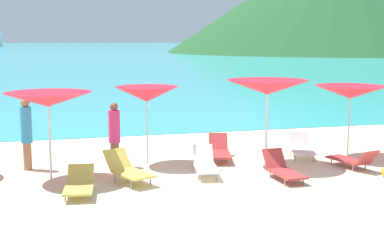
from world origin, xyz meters
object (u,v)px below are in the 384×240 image
(lounge_chair_0, at_px, (79,184))
(lounge_chair_6, at_px, (353,159))
(umbrella_1, at_px, (48,100))
(umbrella_2, at_px, (147,94))
(lounge_chair_5, at_px, (128,169))
(lounge_chair_4, at_px, (219,150))
(lounge_chair_9, at_px, (301,148))
(umbrella_3, at_px, (267,87))
(beachgoer_0, at_px, (114,133))
(umbrella_4, at_px, (350,92))
(beachgoer_2, at_px, (26,131))
(lounge_chair_1, at_px, (283,169))
(lounge_chair_8, at_px, (205,164))

(lounge_chair_0, xyz_separation_m, lounge_chair_6, (7.28, 0.56, 0.01))
(umbrella_1, relative_size, umbrella_2, 1.00)
(lounge_chair_0, distance_m, lounge_chair_5, 1.40)
(lounge_chair_4, bearing_deg, lounge_chair_9, 5.71)
(umbrella_3, distance_m, lounge_chair_5, 4.42)
(beachgoer_0, bearing_deg, umbrella_4, 8.12)
(umbrella_2, height_order, lounge_chair_6, umbrella_2)
(beachgoer_0, distance_m, beachgoer_2, 2.31)
(lounge_chair_1, relative_size, lounge_chair_8, 0.99)
(umbrella_2, bearing_deg, beachgoer_0, -176.81)
(umbrella_2, height_order, umbrella_4, umbrella_2)
(umbrella_2, distance_m, lounge_chair_4, 2.69)
(lounge_chair_6, height_order, lounge_chair_8, lounge_chair_8)
(lounge_chair_5, bearing_deg, beachgoer_0, 70.58)
(lounge_chair_4, distance_m, lounge_chair_6, 3.70)
(lounge_chair_6, bearing_deg, lounge_chair_5, -14.53)
(umbrella_4, height_order, lounge_chair_0, umbrella_4)
(lounge_chair_5, bearing_deg, lounge_chair_4, 8.69)
(lounge_chair_0, bearing_deg, lounge_chair_8, 22.52)
(lounge_chair_9, bearing_deg, umbrella_3, -138.39)
(lounge_chair_4, xyz_separation_m, lounge_chair_5, (-2.91, -1.78, 0.05))
(umbrella_2, distance_m, lounge_chair_8, 2.61)
(lounge_chair_5, height_order, beachgoer_0, beachgoer_0)
(umbrella_1, distance_m, lounge_chair_8, 4.22)
(umbrella_1, distance_m, umbrella_4, 8.49)
(umbrella_3, height_order, lounge_chair_9, umbrella_3)
(lounge_chair_8, relative_size, beachgoer_0, 0.85)
(lounge_chair_5, bearing_deg, lounge_chair_1, -33.03)
(umbrella_2, bearing_deg, lounge_chair_8, -53.35)
(umbrella_2, height_order, lounge_chair_5, umbrella_2)
(lounge_chair_9, bearing_deg, lounge_chair_6, -47.28)
(lounge_chair_0, distance_m, lounge_chair_1, 4.99)
(umbrella_2, relative_size, umbrella_4, 0.96)
(lounge_chair_9, bearing_deg, lounge_chair_8, -142.00)
(umbrella_4, bearing_deg, lounge_chair_6, -115.43)
(umbrella_4, xyz_separation_m, lounge_chair_1, (-2.89, -1.80, -1.67))
(lounge_chair_9, distance_m, beachgoer_0, 5.47)
(umbrella_1, relative_size, lounge_chair_4, 1.31)
(beachgoer_0, bearing_deg, lounge_chair_6, -3.55)
(lounge_chair_6, relative_size, lounge_chair_8, 1.05)
(lounge_chair_8, bearing_deg, lounge_chair_0, -155.49)
(umbrella_1, bearing_deg, lounge_chair_8, -8.17)
(umbrella_2, bearing_deg, lounge_chair_6, -20.10)
(umbrella_2, xyz_separation_m, lounge_chair_1, (2.97, -2.47, -1.70))
(umbrella_1, bearing_deg, umbrella_3, 0.83)
(umbrella_2, relative_size, lounge_chair_1, 1.47)
(umbrella_1, bearing_deg, beachgoer_0, 30.84)
(lounge_chair_4, bearing_deg, lounge_chair_8, -105.05)
(umbrella_3, height_order, lounge_chair_0, umbrella_3)
(lounge_chair_4, bearing_deg, lounge_chair_6, -17.22)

